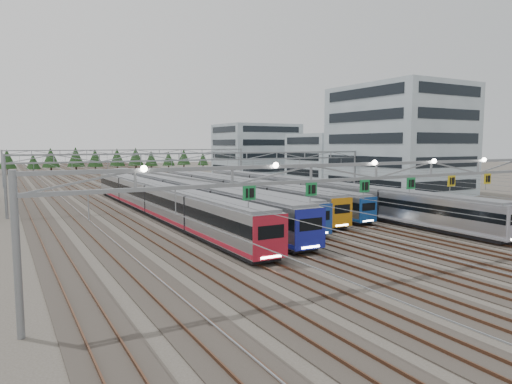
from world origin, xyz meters
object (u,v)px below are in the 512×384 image
depot_bldg_mid (324,157)px  gantry_mid (214,162)px  depot_bldg_south (399,140)px  train_b (173,192)px  gantry_near (432,172)px  train_f (309,192)px  train_d (231,191)px  train_c (192,190)px  train_e (255,190)px  depot_bldg_north (256,149)px  gantry_far (136,156)px  train_a (156,199)px

depot_bldg_mid → gantry_mid: bearing=-145.8°
depot_bldg_mid → depot_bldg_south: bearing=-103.2°
train_b → depot_bldg_south: size_ratio=3.05×
gantry_near → train_f: bearing=70.1°
depot_bldg_south → train_d: bearing=179.3°
train_c → train_b: bearing=-136.8°
depot_bldg_south → depot_bldg_mid: size_ratio=1.38×
train_c → depot_bldg_mid: 53.95m
train_e → depot_bldg_south: 31.37m
gantry_near → depot_bldg_north: size_ratio=2.56×
gantry_far → depot_bldg_north: 42.10m
train_c → train_f: bearing=-43.1°
depot_bldg_north → train_d: bearing=-122.5°
train_b → train_e: bearing=-0.2°
train_b → depot_bldg_mid: bearing=30.9°
gantry_mid → depot_bldg_mid: 53.86m
train_d → depot_bldg_north: (37.79, 59.25, 5.50)m
depot_bldg_mid → gantry_near: bearing=-122.4°
train_b → depot_bldg_south: 44.49m
gantry_near → depot_bldg_mid: size_ratio=3.52×
gantry_near → depot_bldg_mid: depot_bldg_mid is taller
train_b → train_d: (9.00, -0.80, -0.18)m
train_a → train_f: 22.58m
train_c → train_e: (9.00, -4.27, -0.10)m
train_b → train_d: bearing=-5.1°
train_a → depot_bldg_south: depot_bldg_south is taller
gantry_near → gantry_far: (0.05, 85.12, -0.70)m
train_c → depot_bldg_mid: size_ratio=4.16×
train_f → depot_bldg_south: bearing=15.5°
depot_bldg_mid → depot_bldg_north: 28.11m
train_a → train_e: (18.00, 6.44, -0.33)m
gantry_near → depot_bldg_mid: bearing=57.6°
train_e → train_d: bearing=-170.4°
train_d → depot_bldg_mid: 52.92m
gantry_mid → depot_bldg_mid: depot_bldg_mid is taller
train_d → depot_bldg_south: (34.80, -0.43, 7.89)m
gantry_mid → train_a: bearing=-148.2°
gantry_mid → depot_bldg_north: depot_bldg_north is taller
train_d → gantry_near: 39.21m
train_c → train_a: bearing=-130.0°
gantry_near → depot_bldg_south: 53.46m
train_c → gantry_mid: bearing=-58.9°
train_a → depot_bldg_north: size_ratio=2.57×
train_a → depot_bldg_north: (51.29, 64.93, 5.32)m
train_d → train_f: train_f is taller
train_f → gantry_far: bearing=101.8°
train_e → depot_bldg_south: bearing=-2.2°
depot_bldg_mid → depot_bldg_north: size_ratio=0.73×
train_a → train_f: size_ratio=0.90×
train_a → depot_bldg_north: bearing=51.7°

